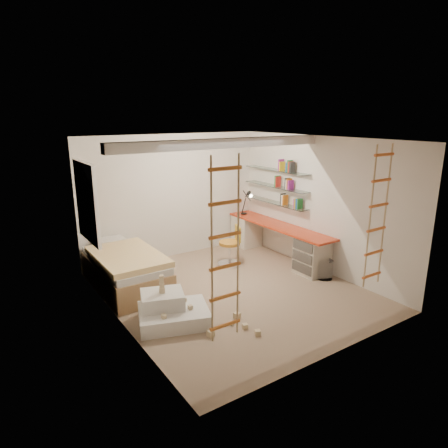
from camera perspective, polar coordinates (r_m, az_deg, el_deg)
floor at (r=7.05m, az=1.37°, el=-9.60°), size 4.50×4.50×0.00m
ceiling_beam at (r=6.65m, az=0.00°, el=11.45°), size 4.00×0.18×0.16m
window_frame at (r=7.08m, az=-19.02°, el=2.92°), size 0.06×1.15×1.35m
window_blind at (r=7.09m, az=-18.71°, el=2.96°), size 0.02×1.00×1.20m
rope_ladder_left at (r=4.43m, az=0.17°, el=-3.89°), size 0.41×0.04×2.13m
rope_ladder_right at (r=6.28m, az=21.08°, el=0.89°), size 0.41×0.04×2.13m
waste_bin at (r=7.73m, az=14.22°, el=-6.31°), size 0.29×0.29×0.36m
desk at (r=8.53m, az=7.53°, el=-2.29°), size 0.56×2.80×0.75m
shelves at (r=8.56m, az=7.39°, el=5.34°), size 0.25×1.80×0.71m
bed at (r=7.31m, az=-13.90°, el=-6.32°), size 1.02×2.00×0.69m
task_lamp at (r=9.03m, az=3.48°, el=3.62°), size 0.14×0.36×0.57m
swivel_chair at (r=8.10m, az=0.96°, el=-3.89°), size 0.62×0.62×0.82m
play_platform at (r=6.08m, az=-7.64°, el=-12.23°), size 1.21×1.07×0.45m
toy_blocks at (r=5.93m, az=-3.49°, el=-11.92°), size 1.16×1.21×0.72m
books at (r=8.55m, az=7.41°, el=6.01°), size 0.14×0.52×0.92m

